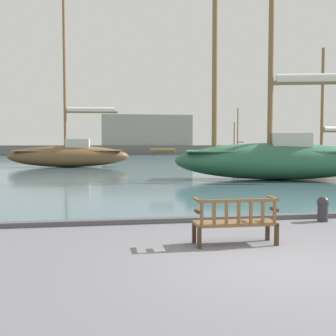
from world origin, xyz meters
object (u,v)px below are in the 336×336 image
object	(u,v)px
sailboat_distant_harbor	(323,157)
sailboat_mid_port	(238,155)
sailboat_mid_starboard	(69,154)
mooring_bollard	(323,207)
park_bench	(236,221)
sailboat_outer_port	(275,155)

from	to	relation	value
sailboat_distant_harbor	sailboat_mid_port	world-z (taller)	sailboat_distant_harbor
sailboat_distant_harbor	sailboat_mid_starboard	bearing A→B (deg)	167.83
sailboat_mid_starboard	mooring_bollard	xyz separation A→B (m)	(7.86, -24.82, -0.80)
park_bench	sailboat_mid_port	xyz separation A→B (m)	(13.25, 38.58, 0.21)
sailboat_outer_port	sailboat_distant_harbor	bearing A→B (deg)	49.50
sailboat_mid_starboard	sailboat_distant_harbor	xyz separation A→B (m)	(19.61, -4.23, -0.24)
park_bench	mooring_bollard	world-z (taller)	park_bench
sailboat_outer_port	mooring_bollard	world-z (taller)	sailboat_outer_port
sailboat_mid_starboard	sailboat_outer_port	distance (m)	17.93
sailboat_distant_harbor	sailboat_outer_port	world-z (taller)	sailboat_outer_port
sailboat_distant_harbor	park_bench	bearing A→B (deg)	-123.11
sailboat_outer_port	park_bench	bearing A→B (deg)	-116.70
park_bench	sailboat_mid_starboard	bearing A→B (deg)	100.31
park_bench	sailboat_distant_harbor	size ratio (longest dim) A/B	0.17
park_bench	sailboat_mid_starboard	distance (m)	27.27
sailboat_mid_starboard	sailboat_distant_harbor	size ratio (longest dim) A/B	1.40
sailboat_mid_starboard	mooring_bollard	size ratio (longest dim) A/B	20.88
sailboat_mid_port	sailboat_outer_port	bearing A→B (deg)	-104.70
park_bench	sailboat_mid_starboard	size ratio (longest dim) A/B	0.12
sailboat_distant_harbor	sailboat_outer_port	size ratio (longest dim) A/B	0.65
mooring_bollard	park_bench	bearing A→B (deg)	-146.10
park_bench	mooring_bollard	bearing A→B (deg)	33.90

